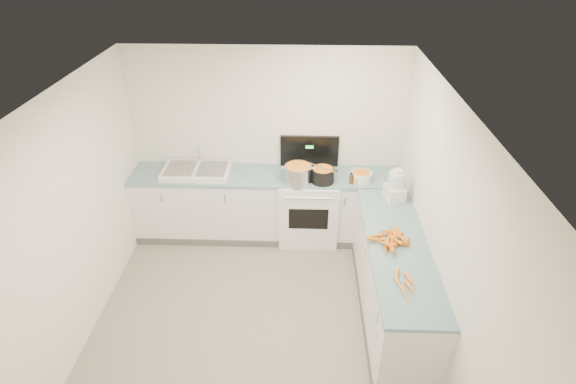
{
  "coord_description": "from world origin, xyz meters",
  "views": [
    {
      "loc": [
        0.46,
        -3.32,
        3.76
      ],
      "look_at": [
        0.3,
        1.1,
        1.05
      ],
      "focal_mm": 28.0,
      "sensor_mm": 36.0,
      "label": 1
    }
  ],
  "objects_px": {
    "sink": "(197,171)",
    "black_pot": "(323,176)",
    "stove": "(308,206)",
    "extract_bottle": "(351,179)",
    "mixing_bowl": "(362,177)",
    "food_processor": "(395,187)",
    "steel_pot": "(298,175)",
    "spice_jar": "(356,181)"
  },
  "relations": [
    {
      "from": "stove",
      "to": "spice_jar",
      "type": "xyz_separation_m",
      "value": [
        0.57,
        -0.2,
        0.51
      ]
    },
    {
      "from": "stove",
      "to": "food_processor",
      "type": "xyz_separation_m",
      "value": [
        0.99,
        -0.52,
        0.64
      ]
    },
    {
      "from": "sink",
      "to": "steel_pot",
      "type": "relative_size",
      "value": 2.57
    },
    {
      "from": "stove",
      "to": "black_pot",
      "type": "xyz_separation_m",
      "value": [
        0.17,
        -0.14,
        0.55
      ]
    },
    {
      "from": "food_processor",
      "to": "mixing_bowl",
      "type": "bearing_deg",
      "value": 128.12
    },
    {
      "from": "mixing_bowl",
      "to": "spice_jar",
      "type": "xyz_separation_m",
      "value": [
        -0.08,
        -0.1,
        -0.01
      ]
    },
    {
      "from": "sink",
      "to": "steel_pot",
      "type": "height_order",
      "value": "sink"
    },
    {
      "from": "steel_pot",
      "to": "spice_jar",
      "type": "height_order",
      "value": "steel_pot"
    },
    {
      "from": "black_pot",
      "to": "food_processor",
      "type": "relative_size",
      "value": 0.72
    },
    {
      "from": "mixing_bowl",
      "to": "black_pot",
      "type": "bearing_deg",
      "value": -175.3
    },
    {
      "from": "stove",
      "to": "sink",
      "type": "height_order",
      "value": "stove"
    },
    {
      "from": "black_pot",
      "to": "extract_bottle",
      "type": "height_order",
      "value": "black_pot"
    },
    {
      "from": "stove",
      "to": "steel_pot",
      "type": "distance_m",
      "value": 0.61
    },
    {
      "from": "steel_pot",
      "to": "black_pot",
      "type": "distance_m",
      "value": 0.31
    },
    {
      "from": "mixing_bowl",
      "to": "steel_pot",
      "type": "bearing_deg",
      "value": -175.84
    },
    {
      "from": "steel_pot",
      "to": "sink",
      "type": "bearing_deg",
      "value": 172.43
    },
    {
      "from": "black_pot",
      "to": "spice_jar",
      "type": "height_order",
      "value": "black_pot"
    },
    {
      "from": "steel_pot",
      "to": "food_processor",
      "type": "height_order",
      "value": "food_processor"
    },
    {
      "from": "extract_bottle",
      "to": "food_processor",
      "type": "xyz_separation_m",
      "value": [
        0.47,
        -0.35,
        0.11
      ]
    },
    {
      "from": "spice_jar",
      "to": "stove",
      "type": "bearing_deg",
      "value": 160.75
    },
    {
      "from": "black_pot",
      "to": "steel_pot",
      "type": "bearing_deg",
      "value": -176.69
    },
    {
      "from": "stove",
      "to": "sink",
      "type": "xyz_separation_m",
      "value": [
        -1.45,
        0.02,
        0.5
      ]
    },
    {
      "from": "black_pot",
      "to": "sink",
      "type": "bearing_deg",
      "value": 174.47
    },
    {
      "from": "stove",
      "to": "spice_jar",
      "type": "height_order",
      "value": "stove"
    },
    {
      "from": "steel_pot",
      "to": "mixing_bowl",
      "type": "bearing_deg",
      "value": 4.16
    },
    {
      "from": "mixing_bowl",
      "to": "extract_bottle",
      "type": "distance_m",
      "value": 0.15
    },
    {
      "from": "black_pot",
      "to": "stove",
      "type": "bearing_deg",
      "value": 139.65
    },
    {
      "from": "black_pot",
      "to": "extract_bottle",
      "type": "distance_m",
      "value": 0.35
    },
    {
      "from": "stove",
      "to": "extract_bottle",
      "type": "relative_size",
      "value": 10.82
    },
    {
      "from": "sink",
      "to": "black_pot",
      "type": "distance_m",
      "value": 1.62
    },
    {
      "from": "extract_bottle",
      "to": "stove",
      "type": "bearing_deg",
      "value": 161.83
    },
    {
      "from": "stove",
      "to": "black_pot",
      "type": "bearing_deg",
      "value": -40.35
    },
    {
      "from": "stove",
      "to": "sink",
      "type": "distance_m",
      "value": 1.54
    },
    {
      "from": "steel_pot",
      "to": "black_pot",
      "type": "relative_size",
      "value": 1.18
    },
    {
      "from": "extract_bottle",
      "to": "food_processor",
      "type": "distance_m",
      "value": 0.6
    },
    {
      "from": "sink",
      "to": "mixing_bowl",
      "type": "distance_m",
      "value": 2.11
    },
    {
      "from": "steel_pot",
      "to": "extract_bottle",
      "type": "distance_m",
      "value": 0.66
    },
    {
      "from": "extract_bottle",
      "to": "sink",
      "type": "bearing_deg",
      "value": 174.61
    },
    {
      "from": "stove",
      "to": "food_processor",
      "type": "distance_m",
      "value": 1.29
    },
    {
      "from": "black_pot",
      "to": "food_processor",
      "type": "bearing_deg",
      "value": -25.11
    },
    {
      "from": "black_pot",
      "to": "extract_bottle",
      "type": "bearing_deg",
      "value": -4.76
    },
    {
      "from": "sink",
      "to": "black_pot",
      "type": "xyz_separation_m",
      "value": [
        1.62,
        -0.16,
        0.04
      ]
    }
  ]
}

